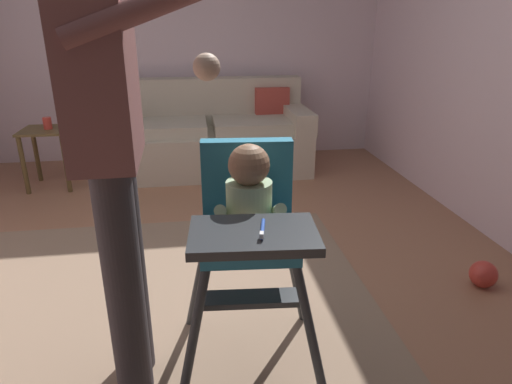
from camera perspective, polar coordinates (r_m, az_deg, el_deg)
name	(u,v)px	position (r m, az deg, el deg)	size (l,w,h in m)	color
ground	(184,289)	(2.62, -9.26, -12.26)	(5.72, 6.72, 0.10)	#A77151
wall_far	(178,27)	(4.78, -10.05, 20.29)	(4.92, 0.06, 2.67)	silver
area_rug	(149,353)	(2.14, -13.62, -19.51)	(2.29, 2.76, 0.01)	#957860
couch	(211,136)	(4.39, -5.87, 7.20)	(1.90, 0.86, 0.86)	beige
high_chair	(249,218)	(1.67, -0.92, -3.38)	(0.65, 0.76, 0.98)	#303438
adult_standing	(111,145)	(1.57, -18.18, 5.82)	(0.51, 0.49, 1.74)	#383337
toy_ball	(483,274)	(2.78, 27.30, -9.40)	(0.15, 0.15, 0.15)	#D13D33
side_table	(48,145)	(4.26, -25.25, 5.53)	(0.40, 0.40, 0.52)	brown
sippy_cup	(47,123)	(4.21, -25.34, 8.04)	(0.07, 0.07, 0.10)	#D13D33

